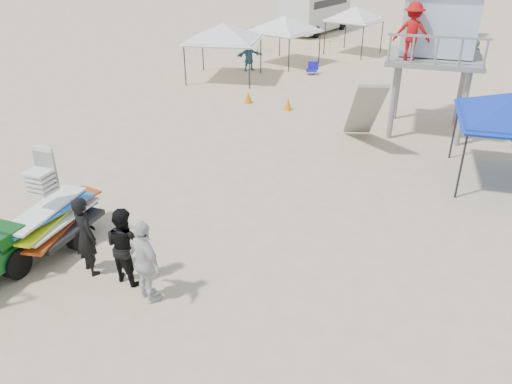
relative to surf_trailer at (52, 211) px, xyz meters
The scene contains 17 objects.
ground 3.43m from the surf_trailer, ahead, with size 140.00×140.00×0.00m, color beige.
surf_trailer is the anchor object (origin of this frame).
man_left 1.55m from the surf_trailer, 11.18° to the right, with size 0.64×0.42×1.77m, color black.
man_mid 2.37m from the surf_trailer, ahead, with size 0.81×0.63×1.66m, color black.
man_right 3.23m from the surf_trailer, ahead, with size 1.02×0.43×1.75m, color silver.
lifeguard_tower 13.60m from the surf_trailer, 69.34° to the left, with size 3.81×3.81×4.96m.
canopy_white_a 15.71m from the surf_trailer, 112.22° to the left, with size 4.32×4.32×3.11m.
canopy_white_b 19.88m from the surf_trailer, 105.25° to the left, with size 3.37×3.37×2.98m.
canopy_white_c 24.05m from the surf_trailer, 97.35° to the left, with size 2.91×2.91×3.18m.
umbrella_a 22.34m from the surf_trailer, 111.34° to the left, with size 1.76×1.79×1.61m, color red.
umbrella_b 20.60m from the surf_trailer, 98.31° to the left, with size 1.71×1.74×1.57m, color #FD9F16.
cone_near 11.79m from the surf_trailer, 93.19° to the left, with size 0.34×0.34×0.50m, color orange.
cone_far 11.97m from the surf_trailer, 102.47° to the left, with size 0.34×0.34×0.50m, color orange.
beach_chair_a 17.98m from the surf_trailer, 98.58° to the left, with size 0.72×0.81×0.64m.
rv_far_left 30.87m from the surf_trailer, 106.38° to the left, with size 2.64×6.80×3.25m.
rv_mid_left 31.12m from the surf_trailer, 89.45° to the left, with size 2.65×6.50×3.25m.
distant_beachgoers 20.40m from the surf_trailer, 88.38° to the left, with size 18.75×10.16×1.61m.
Camera 1 is at (5.97, -5.27, 6.35)m, focal length 35.00 mm.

